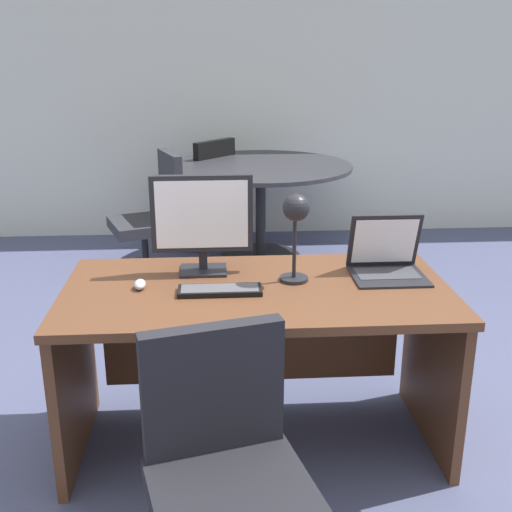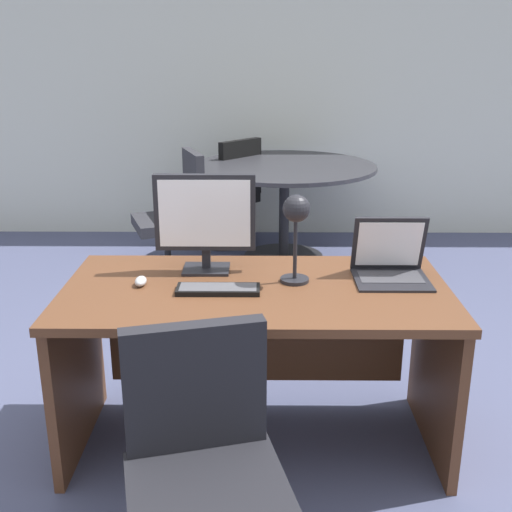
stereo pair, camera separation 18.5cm
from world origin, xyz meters
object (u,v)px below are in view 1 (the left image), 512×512
Objects in this scene: laptop at (386,256)px; meeting_chair_far at (203,203)px; monitor at (202,218)px; mouse at (140,284)px; meeting_table at (261,188)px; keyboard at (220,290)px; desk at (256,330)px; office_chair at (229,508)px; meeting_chair_near at (152,228)px; desk_lamp at (296,219)px.

meeting_chair_far is (-0.83, 2.80, -0.44)m from laptop.
monitor is 0.38m from mouse.
meeting_table is (0.42, 2.28, -0.38)m from monitor.
laptop is 2.95m from meeting_chair_far.
monitor is 1.29× the size of keyboard.
keyboard reaches higher than desk.
desk is 18.92× the size of mouse.
meeting_chair_far reaches higher than meeting_table.
meeting_chair_near is (-0.49, 3.03, 0.00)m from office_chair.
office_chair reaches higher than keyboard.
laptop is (0.56, 0.08, 0.29)m from desk.
desk is at bearing 3.95° from mouse.
office_chair is 0.96× the size of meeting_chair_far.
mouse is 2.56m from meeting_table.
mouse is at bearing -105.28° from meeting_table.
meeting_chair_near reaches higher than mouse.
meeting_chair_far is at bearing 91.89° from office_chair.
desk_lamp is at bearing -167.53° from laptop.
office_chair is at bearing -89.30° from keyboard.
laptop is at bearing -81.27° from meeting_table.
mouse is 0.09× the size of meeting_chair_near.
office_chair is at bearing -108.67° from desk_lamp.
office_chair is 3.07m from meeting_chair_near.
monitor reaches higher than meeting_chair_near.
meeting_chair_far is (-0.12, 3.78, 0.01)m from office_chair.
mouse is at bearing -144.25° from monitor.
desk_lamp is 2.99m from meeting_chair_far.
desk_lamp is (0.16, -0.01, 0.48)m from desk.
desk is 0.53m from mouse.
monitor is 2.35m from meeting_table.
meeting_chair_near is 1.00× the size of meeting_chair_far.
laptop is 0.46m from desk_lamp.
meeting_chair_far reaches higher than mouse.
mouse is 1.00m from office_chair.
meeting_chair_near is (-0.79, 2.14, -0.63)m from desk_lamp.
meeting_table is at bearing 74.72° from mouse.
laptop is 1.04m from mouse.
desk_lamp is 0.41× the size of meeting_chair_far.
laptop is at bearing 54.25° from office_chair.
laptop is 2.39m from meeting_table.
meeting_chair_far is at bearing 136.05° from meeting_table.
office_chair reaches higher than desk.
laptop reaches higher than office_chair.
monitor is 2.11m from meeting_chair_near.
desk_lamp reaches higher than office_chair.
desk is 3.66× the size of monitor.
office_chair is at bearing -69.01° from mouse.
office_chair is at bearing -85.75° from monitor.
meeting_table is 0.91m from meeting_chair_near.
meeting_chair_near reaches higher than meeting_table.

